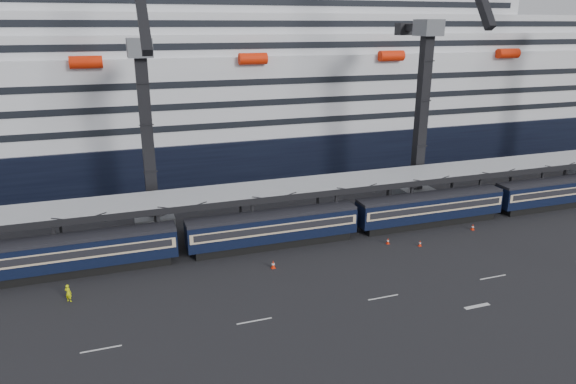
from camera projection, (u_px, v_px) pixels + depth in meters
name	position (u px, v px, depth m)	size (l,w,h in m)	color
ground	(381.00, 275.00, 50.32)	(260.00, 260.00, 0.00)	black
lane_markings	(486.00, 286.00, 48.11)	(111.00, 4.27, 0.02)	beige
train	(302.00, 224.00, 57.21)	(133.05, 3.00, 4.05)	black
canopy	(327.00, 184.00, 61.29)	(130.00, 6.25, 5.53)	#9C9FA4
cruise_ship	(249.00, 92.00, 87.54)	(214.09, 28.84, 34.00)	black
crane_dark_near	(147.00, 132.00, 57.21)	(4.50, 17.75, 35.08)	#494B50
crane_dark_mid	(424.00, 106.00, 66.60)	(4.50, 18.24, 39.64)	#494B50
worker	(68.00, 293.00, 45.19)	(0.60, 0.40, 1.65)	#D5E30B
traffic_cone_c	(273.00, 264.00, 51.54)	(0.42, 0.42, 0.85)	red
traffic_cone_d	(420.00, 243.00, 56.71)	(0.34, 0.34, 0.67)	red
traffic_cone_e	(388.00, 241.00, 57.31)	(0.35, 0.35, 0.69)	red
traffic_cone_f	(473.00, 227.00, 61.20)	(0.37, 0.37, 0.75)	red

